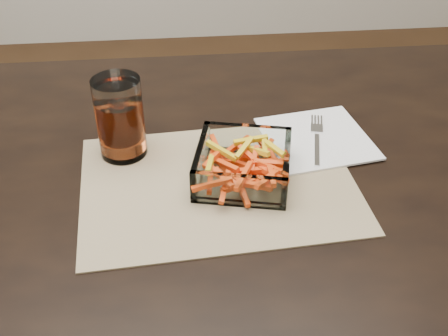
{
  "coord_description": "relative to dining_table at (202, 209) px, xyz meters",
  "views": [
    {
      "loc": [
        -0.03,
        -0.77,
        1.33
      ],
      "look_at": [
        0.04,
        -0.04,
        0.78
      ],
      "focal_mm": 45.0,
      "sensor_mm": 36.0,
      "label": 1
    }
  ],
  "objects": [
    {
      "name": "fork",
      "position": [
        0.22,
        0.07,
        0.1
      ],
      "size": [
        0.05,
        0.16,
        0.0
      ],
      "rotation": [
        0.0,
        0.0,
        -0.22
      ],
      "color": "silver",
      "rests_on": "napkin"
    },
    {
      "name": "tumbler",
      "position": [
        -0.13,
        0.06,
        0.16
      ],
      "size": [
        0.08,
        0.08,
        0.14
      ],
      "color": "white",
      "rests_on": "placemat"
    },
    {
      "name": "glass_bowl",
      "position": [
        0.07,
        -0.03,
        0.12
      ],
      "size": [
        0.18,
        0.18,
        0.06
      ],
      "rotation": [
        0.0,
        0.0,
        -0.23
      ],
      "color": "white",
      "rests_on": "placemat"
    },
    {
      "name": "dining_table",
      "position": [
        0.0,
        0.0,
        0.0
      ],
      "size": [
        1.6,
        0.9,
        0.75
      ],
      "color": "black",
      "rests_on": "ground"
    },
    {
      "name": "placemat",
      "position": [
        0.03,
        -0.04,
        0.09
      ],
      "size": [
        0.47,
        0.36,
        0.0
      ],
      "primitive_type": "cube",
      "rotation": [
        0.0,
        0.0,
        0.07
      ],
      "color": "tan",
      "rests_on": "dining_table"
    },
    {
      "name": "napkin",
      "position": [
        0.22,
        0.07,
        0.09
      ],
      "size": [
        0.21,
        0.21,
        0.0
      ],
      "primitive_type": "cube",
      "rotation": [
        0.0,
        0.0,
        0.16
      ],
      "color": "white",
      "rests_on": "placemat"
    }
  ]
}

